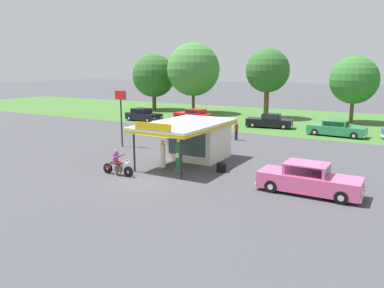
# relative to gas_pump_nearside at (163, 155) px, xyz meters

# --- Properties ---
(ground_plane) EXTENTS (300.00, 300.00, 0.00)m
(ground_plane) POSITION_rel_gas_pump_nearside_xyz_m (0.66, -2.75, -0.86)
(ground_plane) COLOR #424247
(grass_verge_strip) EXTENTS (120.00, 24.00, 0.01)m
(grass_verge_strip) POSITION_rel_gas_pump_nearside_xyz_m (0.66, 27.25, -0.85)
(grass_verge_strip) COLOR #3D6B2D
(grass_verge_strip) RESTS_ON ground
(service_station_kiosk) EXTENTS (4.32, 7.48, 3.25)m
(service_station_kiosk) POSITION_rel_gas_pump_nearside_xyz_m (0.60, 3.16, 0.80)
(service_station_kiosk) COLOR silver
(service_station_kiosk) RESTS_ON ground
(gas_pump_nearside) EXTENTS (0.44, 0.44, 1.88)m
(gas_pump_nearside) POSITION_rel_gas_pump_nearside_xyz_m (0.00, 0.00, 0.00)
(gas_pump_nearside) COLOR slate
(gas_pump_nearside) RESTS_ON ground
(gas_pump_offside) EXTENTS (0.44, 0.44, 2.07)m
(gas_pump_offside) POSITION_rel_gas_pump_nearside_xyz_m (1.20, 0.00, 0.09)
(gas_pump_offside) COLOR slate
(gas_pump_offside) RESTS_ON ground
(motorcycle_with_rider) EXTENTS (2.23, 0.70, 1.58)m
(motorcycle_with_rider) POSITION_rel_gas_pump_nearside_xyz_m (-1.51, -2.65, -0.20)
(motorcycle_with_rider) COLOR black
(motorcycle_with_rider) RESTS_ON ground
(featured_classic_sedan) EXTENTS (5.30, 1.91, 1.61)m
(featured_classic_sedan) POSITION_rel_gas_pump_nearside_xyz_m (9.29, -0.40, -0.13)
(featured_classic_sedan) COLOR #E55993
(featured_classic_sedan) RESTS_ON ground
(parked_car_back_row_right) EXTENTS (5.23, 2.45, 1.53)m
(parked_car_back_row_right) POSITION_rel_gas_pump_nearside_xyz_m (0.52, 19.85, -0.17)
(parked_car_back_row_right) COLOR black
(parked_car_back_row_right) RESTS_ON ground
(parked_car_second_row_spare) EXTENTS (5.50, 2.27, 1.49)m
(parked_car_second_row_spare) POSITION_rel_gas_pump_nearside_xyz_m (7.67, 18.04, -0.17)
(parked_car_second_row_spare) COLOR #2D844C
(parked_car_second_row_spare) RESTS_ON ground
(parked_car_back_row_far_right) EXTENTS (5.00, 2.51, 1.54)m
(parked_car_back_row_far_right) POSITION_rel_gas_pump_nearside_xyz_m (-14.57, 17.25, -0.15)
(parked_car_back_row_far_right) COLOR black
(parked_car_back_row_far_right) RESTS_ON ground
(parked_car_back_row_left) EXTENTS (5.14, 2.53, 1.44)m
(parked_car_back_row_left) POSITION_rel_gas_pump_nearside_xyz_m (-9.42, 20.65, -0.19)
(parked_car_back_row_left) COLOR red
(parked_car_back_row_left) RESTS_ON ground
(bystander_leaning_by_kiosk) EXTENTS (0.34, 0.34, 1.64)m
(bystander_leaning_by_kiosk) POSITION_rel_gas_pump_nearside_xyz_m (0.23, 11.39, 0.01)
(bystander_leaning_by_kiosk) COLOR black
(bystander_leaning_by_kiosk) RESTS_ON ground
(bystander_standing_back_lot) EXTENTS (0.34, 0.34, 1.71)m
(bystander_standing_back_lot) POSITION_rel_gas_pump_nearside_xyz_m (-1.52, 12.59, 0.05)
(bystander_standing_back_lot) COLOR black
(bystander_standing_back_lot) RESTS_ON ground
(tree_oak_left) EXTENTS (5.57, 5.57, 8.84)m
(tree_oak_left) POSITION_rel_gas_pump_nearside_xyz_m (-2.45, 27.55, 5.10)
(tree_oak_left) COLOR brown
(tree_oak_left) RESTS_ON ground
(tree_oak_distant_spare) EXTENTS (6.54, 6.54, 8.51)m
(tree_oak_distant_spare) POSITION_rel_gas_pump_nearside_xyz_m (-20.81, 28.38, 4.36)
(tree_oak_distant_spare) COLOR brown
(tree_oak_distant_spare) RESTS_ON ground
(tree_oak_far_left) EXTENTS (5.55, 5.55, 7.77)m
(tree_oak_far_left) POSITION_rel_gas_pump_nearside_xyz_m (7.66, 28.52, 4.13)
(tree_oak_far_left) COLOR brown
(tree_oak_far_left) RESTS_ON ground
(tree_oak_right) EXTENTS (7.43, 7.43, 9.90)m
(tree_oak_right) POSITION_rel_gas_pump_nearside_xyz_m (-13.30, 27.43, 5.32)
(tree_oak_right) COLOR brown
(tree_oak_right) RESTS_ON ground
(roadside_pole_sign) EXTENTS (1.10, 0.12, 4.58)m
(roadside_pole_sign) POSITION_rel_gas_pump_nearside_xyz_m (-6.80, 4.08, 2.28)
(roadside_pole_sign) COLOR black
(roadside_pole_sign) RESTS_ON ground
(spare_tire_stack) EXTENTS (0.60, 0.60, 0.54)m
(spare_tire_stack) POSITION_rel_gas_pump_nearside_xyz_m (3.61, 1.17, -0.59)
(spare_tire_stack) COLOR black
(spare_tire_stack) RESTS_ON ground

